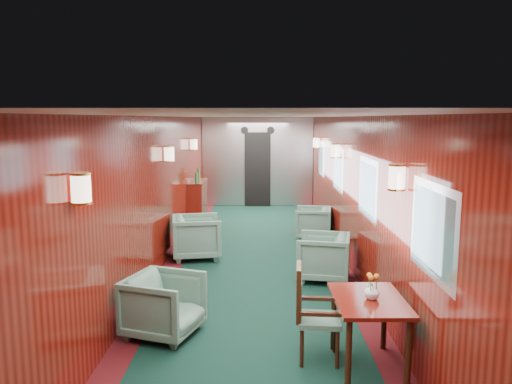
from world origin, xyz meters
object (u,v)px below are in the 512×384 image
Objects in this scene: armchair_left_far at (197,237)px; armchair_left_near at (164,305)px; credenza at (198,202)px; dining_table at (369,310)px; armchair_right_near at (323,257)px; side_chair at (310,309)px; armchair_right_far at (313,223)px.

armchair_left_near is at bearing 170.25° from armchair_left_far.
armchair_left_near is at bearing -86.52° from credenza.
armchair_left_far is (-2.10, 3.80, -0.22)m from dining_table.
credenza is at bearing -137.92° from armchair_right_near.
credenza is (-2.43, 6.57, -0.08)m from dining_table.
armchair_right_near is (2.34, -3.91, -0.16)m from credenza.
credenza is 1.67× the size of armchair_right_near.
armchair_left_far is at bearing 118.16° from side_chair.
credenza is (-1.90, 6.38, -0.02)m from side_chair.
side_chair is 6.66m from credenza.
armchair_right_near reaches higher than armchair_left_near.
armchair_left_near is (-1.54, 0.54, -0.18)m from side_chair.
armchair_right_near is at bearing -59.07° from credenza.
side_chair is 1.28× the size of armchair_left_near.
armchair_right_near is 2.54m from armchair_right_far.
armchair_right_far is (2.10, 4.47, -0.02)m from armchair_left_near.
armchair_right_far is (0.02, 5.20, -0.27)m from dining_table.
armchair_right_far is (0.11, 2.54, -0.03)m from armchair_right_near.
dining_table is at bearing -161.25° from armchair_left_far.
armchair_right_near is at bearing 5.45° from armchair_right_far.
armchair_left_near is 3.07m from armchair_left_far.
armchair_right_far is at bearing -171.39° from armchair_right_near.
armchair_left_far is at bearing 19.20° from armchair_left_near.
dining_table reaches higher than armchair_right_far.
dining_table is 0.75× the size of credenza.
credenza is 2.82m from armchair_right_far.
credenza is at bearing 109.43° from dining_table.
armchair_left_near is 0.99× the size of armchair_right_near.
armchair_right_near is (-0.09, 2.66, -0.24)m from dining_table.
armchair_right_far is (0.55, 5.01, -0.20)m from side_chair.
side_chair is (-0.53, 0.18, -0.07)m from dining_table.
armchair_left_far is (0.33, -2.77, -0.13)m from credenza.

